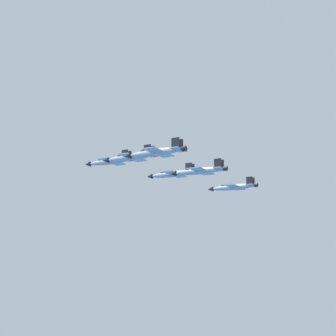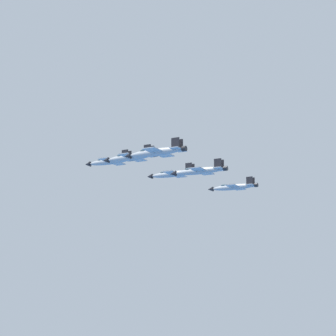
{
  "view_description": "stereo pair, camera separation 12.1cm",
  "coord_description": "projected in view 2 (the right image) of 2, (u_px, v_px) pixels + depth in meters",
  "views": [
    {
      "loc": [
        201.26,
        -12.18,
        130.3
      ],
      "look_at": [
        25.88,
        12.62,
        168.91
      ],
      "focal_mm": 68.65,
      "sensor_mm": 36.0,
      "label": 1
    },
    {
      "loc": [
        201.28,
        -12.06,
        130.3
      ],
      "look_at": [
        25.88,
        12.62,
        168.91
      ],
      "focal_mm": 68.65,
      "sensor_mm": 36.0,
      "label": 2
    }
  ],
  "objects": [
    {
      "name": "jet_lead",
      "position": [
        110.0,
        161.0,
        191.03
      ],
      "size": [
        12.31,
        15.04,
        3.63
      ],
      "rotation": [
        0.0,
        0.0,
        4.08
      ],
      "color": "#9EA3A8"
    },
    {
      "name": "jet_left_wingman",
      "position": [
        130.0,
        157.0,
        172.98
      ],
      "size": [
        12.04,
        14.86,
        3.58
      ],
      "rotation": [
        0.0,
        0.0,
        4.08
      ],
      "color": "#9EA3A8"
    },
    {
      "name": "jet_right_wingman",
      "position": [
        173.0,
        174.0,
        194.52
      ],
      "size": [
        12.11,
        15.07,
        3.62
      ],
      "rotation": [
        0.0,
        0.0,
        4.09
      ],
      "color": "#9EA3A8"
    },
    {
      "name": "jet_left_outer",
      "position": [
        156.0,
        152.0,
        154.92
      ],
      "size": [
        12.4,
        15.04,
        3.64
      ],
      "rotation": [
        0.0,
        0.0,
        4.07
      ],
      "color": "#9EA3A8"
    },
    {
      "name": "jet_right_outer",
      "position": [
        233.0,
        187.0,
        197.95
      ],
      "size": [
        11.76,
        14.58,
        3.5
      ],
      "rotation": [
        0.0,
        0.0,
        4.09
      ],
      "color": "#9EA3A8"
    },
    {
      "name": "jet_slot_rear",
      "position": [
        199.0,
        171.0,
        176.48
      ],
      "size": [
        12.03,
        15.31,
        3.65
      ],
      "rotation": [
        0.0,
        0.0,
        4.11
      ],
      "color": "#9EA3A8"
    }
  ]
}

